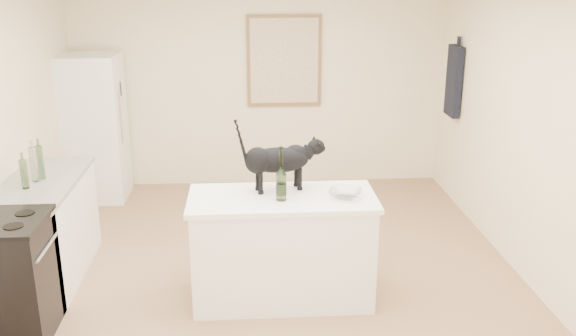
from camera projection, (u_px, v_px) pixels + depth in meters
The scene contains 18 objects.
floor at pixel (270, 285), 5.45m from camera, with size 5.50×5.50×0.00m, color #926E4D.
wall_back at pixel (260, 81), 7.65m from camera, with size 4.50×4.50×0.00m, color beige.
wall_front at pixel (295, 331), 2.43m from camera, with size 4.50×4.50×0.00m, color beige.
wall_right at pixel (539, 136), 5.19m from camera, with size 5.50×5.50×0.00m, color beige.
island_base at pixel (282, 250), 5.13m from camera, with size 1.44×0.67×0.86m, color white.
island_top at pixel (282, 199), 4.99m from camera, with size 1.50×0.70×0.04m, color white.
left_cabinets at pixel (45, 232), 5.47m from camera, with size 0.60×1.40×0.86m, color white.
left_countertop at pixel (39, 184), 5.33m from camera, with size 0.62×1.44×0.04m, color gray.
stove at pixel (8, 279), 4.61m from camera, with size 0.60×0.60×0.90m, color black.
fridge at pixel (94, 128), 7.29m from camera, with size 0.68×0.68×1.70m, color white.
artwork_frame at pixel (284, 61), 7.57m from camera, with size 0.90×0.03×1.10m, color brown.
artwork_canvas at pixel (284, 61), 7.55m from camera, with size 0.82×0.00×1.02m, color beige.
hanging_garment at pixel (454, 81), 7.10m from camera, with size 0.08×0.34×0.80m, color black.
black_cat at pixel (277, 163), 5.05m from camera, with size 0.66×0.20×0.46m, color black, non-canonical shape.
wine_bottle at pixel (281, 177), 4.85m from camera, with size 0.08×0.08×0.38m, color #284E1F.
glass_bowl at pixel (345, 194), 4.95m from camera, with size 0.26×0.26×0.06m, color silver.
fridge_paper at pixel (121, 88), 7.20m from camera, with size 0.00×0.13×0.17m, color beige.
counter_bottle_cluster at pixel (33, 167), 5.26m from camera, with size 0.12×0.30×0.30m.
Camera 1 is at (-0.17, -4.86, 2.65)m, focal length 39.04 mm.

